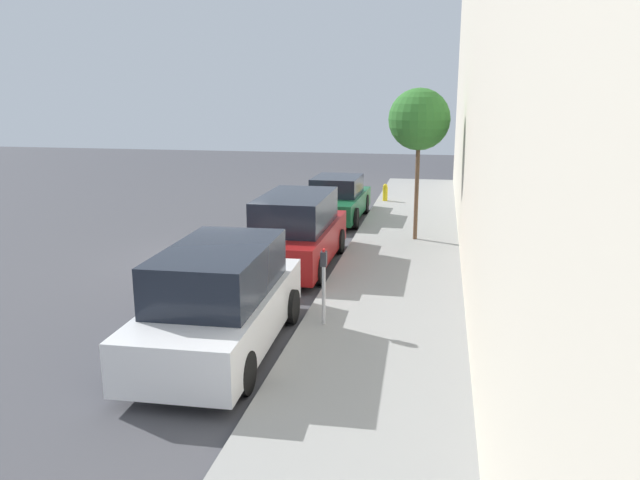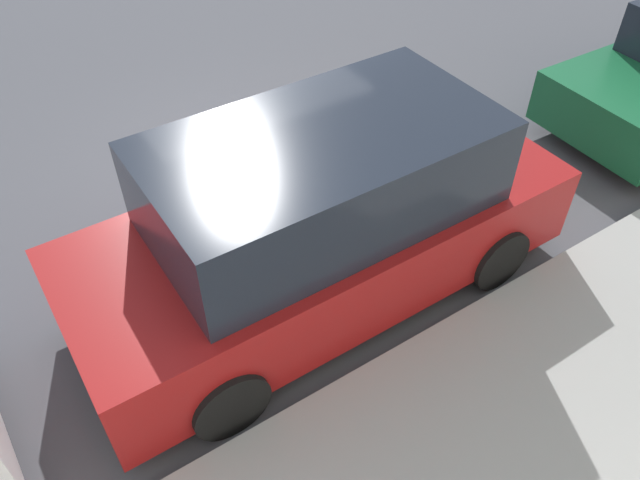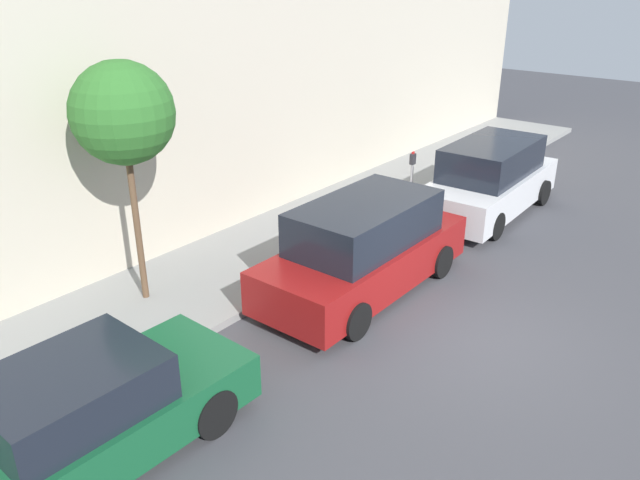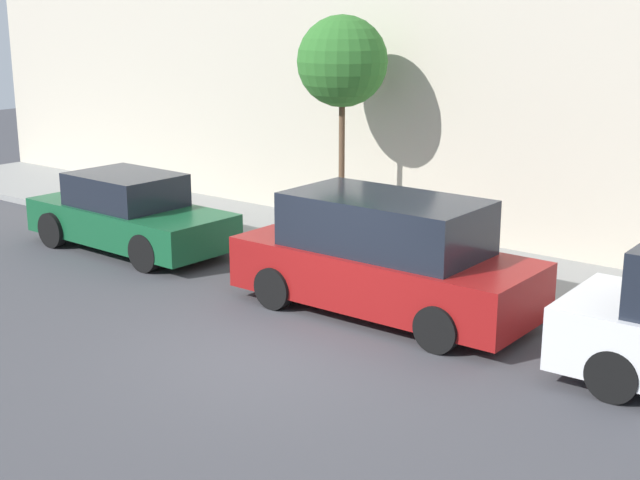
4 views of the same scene
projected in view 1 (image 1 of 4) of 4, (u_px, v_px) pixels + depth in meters
The scene contains 8 objects.
ground_plane at pixel (213, 259), 17.10m from camera, with size 60.00×60.00×0.00m, color #424247.
sidewalk at pixel (399, 266), 16.14m from camera, with size 3.13×32.00×0.15m.
parked_minivan_nearest at pixel (220, 301), 10.93m from camera, with size 2.04×4.95×1.90m.
parked_minivan_second at pixel (296, 232), 16.24m from camera, with size 2.02×4.90×1.90m.
parked_sedan_third at pixel (337, 200), 22.15m from camera, with size 1.92×4.55×1.54m.
parking_meter_near at pixel (324, 278), 11.75m from camera, with size 0.11×0.15×1.48m.
street_tree at pixel (419, 120), 17.96m from camera, with size 1.78×1.78×4.44m.
fire_hydrant at pixel (385, 192), 25.20m from camera, with size 0.20×0.20×0.69m.
Camera 1 is at (6.03, -15.64, 4.51)m, focal length 35.00 mm.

